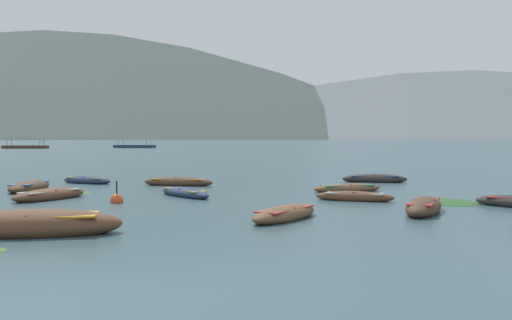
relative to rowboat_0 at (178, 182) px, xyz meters
name	(u,v)px	position (x,y,z in m)	size (l,w,h in m)	color
ground_plane	(250,139)	(1.83, 1479.20, -0.18)	(6000.00, 6000.00, 0.00)	#385660
mountain_1	(122,43)	(-361.90, 1602.76, 272.39)	(1920.67, 1920.67, 545.14)	#4C5B56
mountain_2	(386,62)	(396.53, 1629.45, 223.09)	(1810.36, 1810.36, 446.53)	slate
rowboat_0	(178,182)	(0.00, 0.00, 0.00)	(3.92, 1.92, 0.56)	#4C3323
rowboat_1	(347,188)	(8.30, -3.42, -0.03)	(3.57, 2.01, 0.47)	brown
rowboat_3	(285,214)	(4.85, -12.48, -0.01)	(2.71, 3.40, 0.53)	brown
rowboat_4	(185,193)	(0.99, -5.53, -0.03)	(2.88, 3.51, 0.46)	navy
rowboat_7	(87,180)	(-5.21, 1.50, -0.02)	(3.35, 2.42, 0.51)	navy
rowboat_8	(31,225)	(-1.85, -15.18, 0.08)	(4.77, 2.18, 0.82)	brown
rowboat_9	(50,195)	(-4.38, -6.65, 0.00)	(2.69, 3.72, 0.56)	brown
rowboat_10	(354,197)	(7.93, -7.28, -0.03)	(3.22, 1.86, 0.48)	brown
rowboat_11	(374,179)	(10.79, 2.20, 0.01)	(3.76, 1.70, 0.59)	#2D2826
rowboat_12	(424,207)	(9.56, -10.98, 0.02)	(2.46, 3.73, 0.63)	#4C3323
rowboat_13	(29,187)	(-6.70, -2.77, 0.01)	(1.26, 3.96, 0.59)	#4C3323
ferry_0	(25,147)	(-50.42, 107.59, 0.27)	(10.31, 3.36, 2.54)	#4C3323
ferry_2	(135,146)	(-25.91, 116.14, 0.27)	(10.70, 5.93, 2.54)	navy
mooring_buoy	(117,200)	(-1.35, -7.97, -0.07)	(0.50, 0.50, 0.99)	#DB4C1E
weed_patch_1	(60,193)	(-4.83, -4.07, -0.18)	(2.81, 2.01, 0.14)	#477033
weed_patch_2	(449,202)	(11.47, -7.96, -0.18)	(2.25, 2.73, 0.14)	#2D5628
weed_patch_3	(62,228)	(-1.45, -14.04, -0.18)	(2.29, 2.39, 0.14)	#38662D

